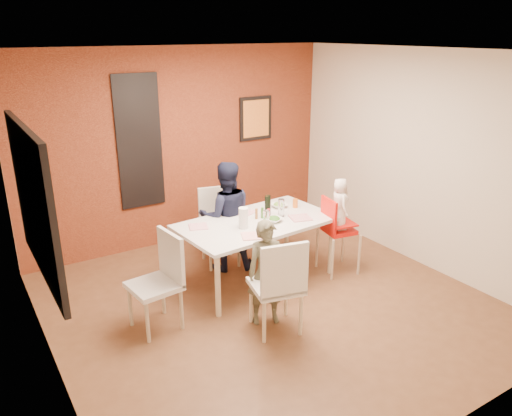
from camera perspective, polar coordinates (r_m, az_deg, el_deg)
ground at (r=5.67m, az=1.65°, el=-10.91°), size 4.50×4.50×0.00m
ceiling at (r=4.88m, az=1.97°, el=17.48°), size 4.50×4.50×0.02m
wall_back at (r=7.03m, az=-8.58°, el=6.86°), size 4.50×0.02×2.70m
wall_front at (r=3.62m, az=22.30°, el=-7.09°), size 4.50×0.02×2.70m
wall_left at (r=4.35m, az=-23.64°, el=-2.77°), size 0.02×4.50×2.70m
wall_right at (r=6.60m, az=18.28°, el=5.24°), size 0.02×4.50×2.70m
brick_accent_wall at (r=7.01m, az=-8.52°, el=6.83°), size 4.50×0.02×2.70m
picture_window_frame at (r=4.47m, az=-24.05°, el=0.52°), size 0.05×1.70×1.30m
picture_window_pane at (r=4.48m, az=-23.86°, el=0.56°), size 0.02×1.55×1.15m
glassblock_strip at (r=6.75m, az=-13.21°, el=7.34°), size 0.55×0.03×1.70m
glassblock_surround at (r=6.75m, az=-13.19°, el=7.33°), size 0.60×0.03×1.76m
art_print_frame at (r=7.49m, az=-0.05°, el=10.21°), size 0.54×0.03×0.64m
art_print_canvas at (r=7.48m, az=0.02°, el=10.19°), size 0.44×0.01×0.54m
dining_table at (r=5.90m, az=0.08°, el=-2.10°), size 1.91×1.16×0.76m
chair_near at (r=4.91m, az=2.68°, el=-8.48°), size 0.57×0.57×1.02m
chair_far at (r=6.47m, az=-4.33°, el=-1.52°), size 0.54×0.54×0.98m
chair_left at (r=5.14m, az=-10.75°, el=-7.62°), size 0.51×0.51×1.00m
high_chair at (r=6.21m, az=9.13°, el=-2.26°), size 0.47×0.47×0.98m
child_near at (r=5.11m, az=1.26°, el=-7.43°), size 0.48×0.40×1.12m
child_far at (r=6.21m, az=-3.45°, el=-0.96°), size 0.82×0.74×1.40m
toddler at (r=6.12m, az=9.51°, el=0.45°), size 0.29×0.36×0.64m
plate_near_left at (r=5.44m, az=-0.45°, el=-3.21°), size 0.29×0.29×0.01m
plate_far_mid at (r=6.14m, az=-1.37°, el=-0.48°), size 0.31×0.31×0.01m
plate_near_right at (r=5.98m, az=5.10°, el=-1.12°), size 0.29×0.29×0.01m
plate_far_left at (r=5.74m, az=-6.60°, el=-2.12°), size 0.27×0.27×0.01m
salad_bowl_a at (r=5.85m, az=2.05°, el=-1.35°), size 0.26×0.26×0.05m
salad_bowl_b at (r=6.33m, az=2.67°, el=0.29°), size 0.21×0.21×0.05m
wine_bottle at (r=5.94m, az=1.35°, el=0.15°), size 0.07×0.07×0.27m
wine_glass_a at (r=5.63m, az=1.17°, el=-1.32°), size 0.07×0.07×0.21m
wine_glass_b at (r=5.99m, az=2.90°, el=0.02°), size 0.08×0.08×0.22m
paper_towel_roll at (r=5.63m, az=-1.44°, el=-1.16°), size 0.11×0.11×0.24m
condiment_red at (r=5.89m, az=1.46°, el=-0.75°), size 0.04×0.04×0.14m
condiment_green at (r=5.94m, az=0.73°, el=-0.56°), size 0.03×0.03×0.13m
condiment_brown at (r=5.92m, az=0.05°, el=-0.67°), size 0.03×0.03×0.13m
sippy_cup at (r=6.32m, az=4.51°, el=0.54°), size 0.07×0.07×0.11m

